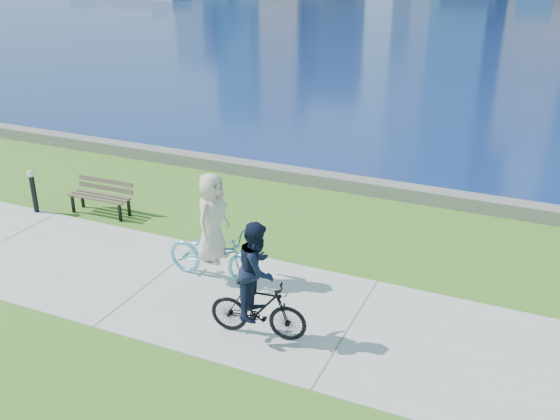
{
  "coord_description": "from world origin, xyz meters",
  "views": [
    {
      "loc": [
        6.6,
        -8.65,
        6.07
      ],
      "look_at": [
        1.87,
        1.87,
        1.1
      ],
      "focal_mm": 40.0,
      "sensor_mm": 36.0,
      "label": 1
    }
  ],
  "objects_px": {
    "park_bench": "(102,194)",
    "bollard_lamp": "(33,189)",
    "cyclist_woman": "(213,241)",
    "cyclist_man": "(258,290)"
  },
  "relations": [
    {
      "from": "bollard_lamp",
      "to": "cyclist_woman",
      "type": "bearing_deg",
      "value": -10.93
    },
    {
      "from": "cyclist_woman",
      "to": "park_bench",
      "type": "bearing_deg",
      "value": 67.86
    },
    {
      "from": "park_bench",
      "to": "bollard_lamp",
      "type": "distance_m",
      "value": 1.65
    },
    {
      "from": "cyclist_man",
      "to": "cyclist_woman",
      "type": "bearing_deg",
      "value": 42.0
    },
    {
      "from": "park_bench",
      "to": "cyclist_man",
      "type": "bearing_deg",
      "value": -29.92
    },
    {
      "from": "park_bench",
      "to": "bollard_lamp",
      "type": "bearing_deg",
      "value": -158.11
    },
    {
      "from": "bollard_lamp",
      "to": "cyclist_man",
      "type": "distance_m",
      "value": 7.62
    },
    {
      "from": "cyclist_woman",
      "to": "cyclist_man",
      "type": "bearing_deg",
      "value": -129.52
    },
    {
      "from": "bollard_lamp",
      "to": "cyclist_woman",
      "type": "xyz_separation_m",
      "value": [
        5.59,
        -1.08,
        0.2
      ]
    },
    {
      "from": "bollard_lamp",
      "to": "cyclist_man",
      "type": "xyz_separation_m",
      "value": [
        7.21,
        -2.45,
        0.27
      ]
    }
  ]
}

